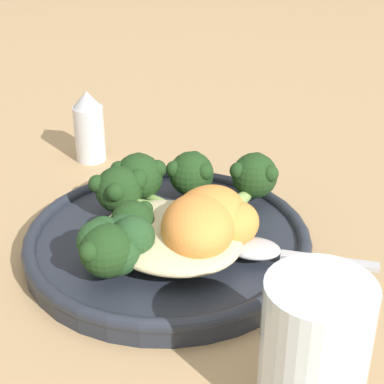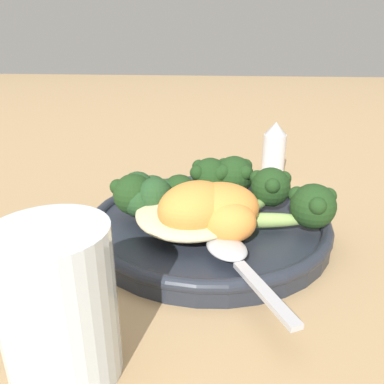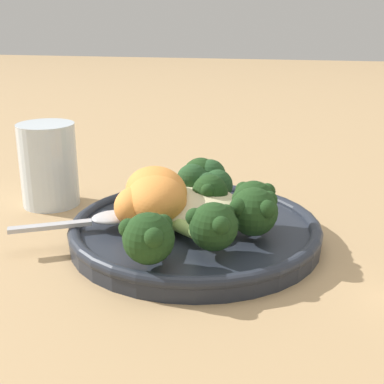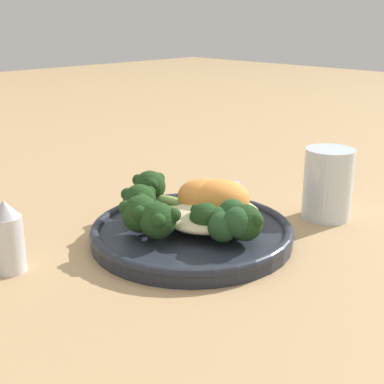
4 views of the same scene
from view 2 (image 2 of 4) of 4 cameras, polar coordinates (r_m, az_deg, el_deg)
name	(u,v)px [view 2 (image 2 of 4)]	position (r m, az deg, el deg)	size (l,w,h in m)	color
ground_plane	(194,223)	(0.40, 0.37, -4.81)	(4.00, 4.00, 0.00)	tan
plate	(208,223)	(0.38, 2.53, -4.70)	(0.24, 0.24, 0.02)	#232833
quinoa_mound	(190,211)	(0.35, -0.38, -2.84)	(0.12, 0.10, 0.02)	beige
broccoli_stalk_0	(303,208)	(0.35, 16.60, -2.33)	(0.04, 0.12, 0.04)	#8EB25B
broccoli_stalk_1	(265,191)	(0.39, 11.12, 0.21)	(0.10, 0.09, 0.04)	#8EB25B
broccoli_stalk_2	(233,178)	(0.41, 6.31, 2.13)	(0.12, 0.04, 0.04)	#8EB25B
broccoli_stalk_3	(212,183)	(0.40, 3.06, 1.37)	(0.13, 0.05, 0.04)	#8EB25B
broccoli_stalk_4	(191,199)	(0.37, -0.22, -1.14)	(0.08, 0.09, 0.04)	#8EB25B
broccoli_stalk_5	(149,199)	(0.36, -6.59, -1.14)	(0.05, 0.13, 0.04)	#8EB25B
sweet_potato_chunk_0	(196,208)	(0.33, 0.62, -2.43)	(0.07, 0.06, 0.05)	orange
sweet_potato_chunk_1	(219,208)	(0.33, 4.17, -2.39)	(0.07, 0.06, 0.04)	orange
sweet_potato_chunk_2	(229,222)	(0.32, 5.72, -4.57)	(0.05, 0.04, 0.04)	orange
kale_tuft	(150,194)	(0.37, -6.48, -0.26)	(0.06, 0.06, 0.04)	#234723
spoon	(233,255)	(0.30, 6.21, -9.48)	(0.11, 0.07, 0.01)	#B7B7BC
water_glass	(59,305)	(0.23, -19.65, -15.92)	(0.06, 0.06, 0.09)	silver
salt_shaker	(274,150)	(0.55, 12.39, 6.27)	(0.03, 0.03, 0.08)	silver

